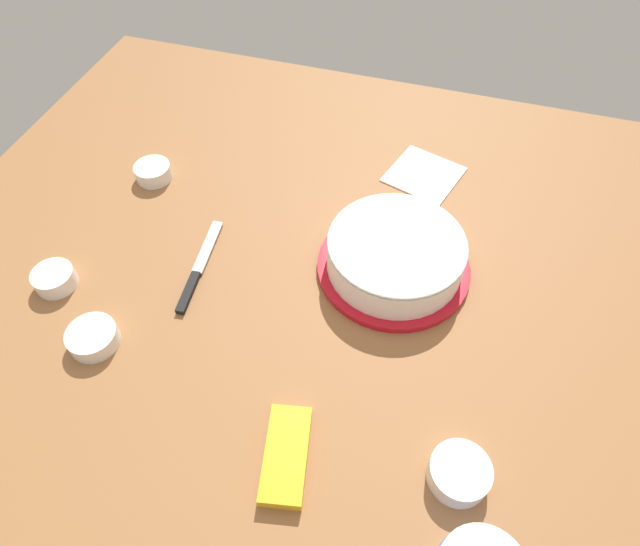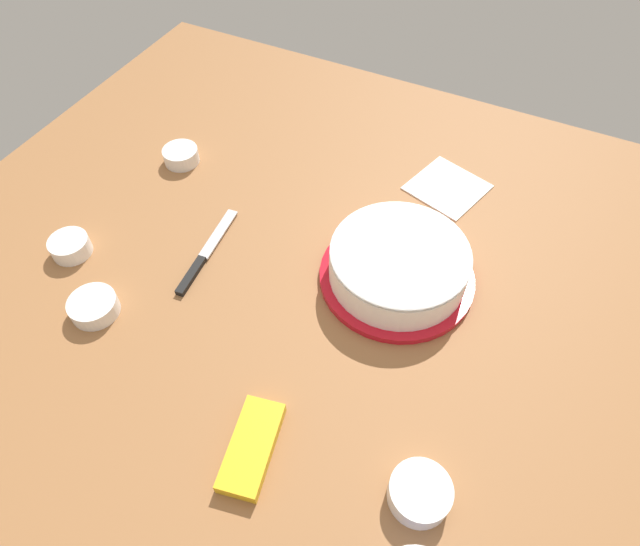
% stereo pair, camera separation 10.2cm
% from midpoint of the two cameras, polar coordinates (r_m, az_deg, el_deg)
% --- Properties ---
extents(ground_plane, '(1.54, 1.54, 0.00)m').
position_cam_midpoint_polar(ground_plane, '(1.05, -7.09, -2.24)').
color(ground_plane, '#936038').
extents(frosted_cake, '(0.30, 0.30, 0.09)m').
position_cam_midpoint_polar(frosted_cake, '(1.04, 5.17, 1.76)').
color(frosted_cake, red).
rests_on(frosted_cake, ground_plane).
extents(spreading_knife, '(0.24, 0.04, 0.01)m').
position_cam_midpoint_polar(spreading_knife, '(1.10, -15.50, -0.16)').
color(spreading_knife, silver).
rests_on(spreading_knife, ground_plane).
extents(sprinkle_bowl_pink, '(0.08, 0.08, 0.03)m').
position_cam_midpoint_polar(sprinkle_bowl_pink, '(1.32, -19.37, 9.92)').
color(sprinkle_bowl_pink, white).
rests_on(sprinkle_bowl_pink, ground_plane).
extents(sprinkle_bowl_orange, '(0.08, 0.08, 0.04)m').
position_cam_midpoint_polar(sprinkle_bowl_orange, '(1.18, -28.47, -0.67)').
color(sprinkle_bowl_orange, white).
rests_on(sprinkle_bowl_orange, ground_plane).
extents(sprinkle_bowl_yellow, '(0.09, 0.09, 0.04)m').
position_cam_midpoint_polar(sprinkle_bowl_yellow, '(0.87, 11.05, -20.23)').
color(sprinkle_bowl_yellow, white).
rests_on(sprinkle_bowl_yellow, ground_plane).
extents(sprinkle_bowl_rainbow, '(0.09, 0.09, 0.03)m').
position_cam_midpoint_polar(sprinkle_bowl_rainbow, '(1.06, -25.42, -6.33)').
color(sprinkle_bowl_rainbow, white).
rests_on(sprinkle_bowl_rainbow, ground_plane).
extents(candy_box_lower, '(0.16, 0.09, 0.02)m').
position_cam_midpoint_polar(candy_box_lower, '(0.88, -7.09, -18.76)').
color(candy_box_lower, yellow).
rests_on(candy_box_lower, ground_plane).
extents(paper_napkin, '(0.19, 0.19, 0.01)m').
position_cam_midpoint_polar(paper_napkin, '(1.28, 8.64, 10.16)').
color(paper_napkin, white).
rests_on(paper_napkin, ground_plane).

